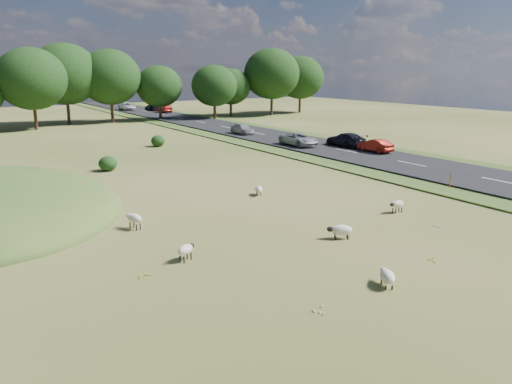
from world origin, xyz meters
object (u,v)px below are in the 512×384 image
car_0 (242,128)px  car_3 (299,139)px  sheep_1 (134,218)px  car_6 (153,107)px  sheep_4 (186,250)px  sheep_3 (341,230)px  sheep_0 (387,276)px  car_4 (375,145)px  sheep_5 (397,204)px  marker_post (450,181)px  sheep_2 (259,189)px  car_2 (346,140)px  car_7 (127,106)px  car_1 (164,109)px

car_0 → car_3: bearing=-90.0°
sheep_1 → car_6: car_6 is taller
sheep_4 → sheep_3: bearing=-38.3°
car_3 → car_6: car_3 is taller
sheep_3 → sheep_0: bearing=99.9°
sheep_0 → car_4: car_4 is taller
sheep_0 → sheep_5: size_ratio=1.17×
car_3 → sheep_3: bearing=-123.0°
marker_post → sheep_5: 7.54m
sheep_5 → car_3: bearing=-112.8°
marker_post → sheep_3: 13.51m
sheep_2 → car_4: 19.53m
marker_post → car_2: size_ratio=0.25×
sheep_4 → car_0: size_ratio=0.27×
sheep_0 → sheep_1: sheep_1 is taller
car_3 → car_7: car_7 is taller
car_3 → car_1: bearing=85.2°
car_3 → car_7: size_ratio=0.97×
sheep_2 → car_1: bearing=-169.6°
sheep_1 → sheep_3: bearing=-148.2°
sheep_0 → car_1: 77.48m
sheep_4 → car_1: 73.12m
sheep_4 → sheep_5: 13.20m
sheep_0 → sheep_2: 14.77m
sheep_4 → car_3: size_ratio=0.22×
sheep_2 → car_0: car_0 is taller
sheep_3 → car_1: car_1 is taller
car_3 → car_0: bearing=90.0°
sheep_3 → sheep_5: sheep_5 is taller
sheep_3 → sheep_5: size_ratio=1.23×
car_3 → car_7: (0.00, 54.97, 0.02)m
car_2 → car_3: (-3.80, 2.91, -0.03)m
sheep_0 → sheep_4: 8.30m
sheep_0 → car_0: bearing=5.7°
sheep_3 → car_3: size_ratio=0.26×
car_0 → car_6: (3.80, 40.06, -0.01)m
sheep_1 → sheep_3: 10.39m
sheep_0 → car_4: (21.52, 21.84, 0.45)m
sheep_3 → sheep_4: sheep_4 is taller
car_6 → sheep_2: bearing=74.7°
car_2 → car_6: car_2 is taller
car_4 → car_1: bearing=-90.0°
marker_post → sheep_4: 20.60m
sheep_3 → car_2: (19.33, 20.98, 0.49)m
sheep_0 → car_0: 44.03m
sheep_0 → car_4: size_ratio=0.32×
sheep_1 → car_0: (23.41, 28.52, 0.34)m
car_7 → sheep_0: bearing=-101.9°
sheep_1 → car_0: bearing=-56.9°
sheep_3 → car_4: (19.33, 16.82, 0.42)m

